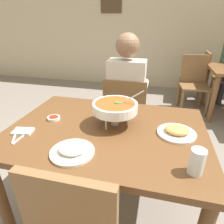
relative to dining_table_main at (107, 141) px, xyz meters
name	(u,v)px	position (x,y,z in m)	size (l,w,h in m)	color
ground_plane	(108,206)	(0.00, 0.00, -0.65)	(16.00, 16.00, 0.00)	gray
cafe_rear_partition	(150,14)	(0.00, 3.41, 0.85)	(10.00, 0.10, 3.00)	beige
dining_table_main	(107,141)	(0.00, 0.00, 0.00)	(1.29, 0.92, 0.76)	brown
chair_diner_main	(125,114)	(0.00, 0.75, -0.14)	(0.44, 0.44, 0.90)	brown
diner_main	(127,91)	(0.00, 0.78, 0.09)	(0.40, 0.45, 1.31)	#2D2D38
curry_bowl	(115,107)	(0.04, 0.06, 0.23)	(0.33, 0.30, 0.26)	silver
rice_plate	(72,150)	(-0.11, -0.30, 0.13)	(0.24, 0.24, 0.06)	white
appetizer_plate	(177,131)	(0.45, 0.03, 0.13)	(0.24, 0.24, 0.06)	white
sauce_dish	(54,118)	(-0.40, 0.03, 0.12)	(0.09, 0.09, 0.02)	white
napkin_folded	(23,131)	(-0.51, -0.18, 0.11)	(0.12, 0.08, 0.02)	white
fork_utensil	(15,136)	(-0.53, -0.23, 0.11)	(0.01, 0.17, 0.01)	silver
spoon_utensil	(22,137)	(-0.48, -0.23, 0.11)	(0.01, 0.17, 0.01)	silver
drink_glass	(196,163)	(0.51, -0.30, 0.16)	(0.07, 0.07, 0.13)	silver
chair_bg_right	(198,74)	(1.00, 2.68, -0.14)	(0.45, 0.45, 0.90)	brown
chair_bg_window	(194,80)	(0.87, 2.25, -0.14)	(0.48, 0.48, 0.90)	brown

